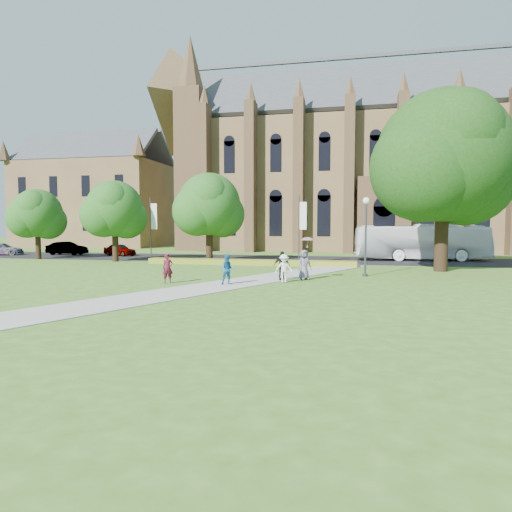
% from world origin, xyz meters
% --- Properties ---
extents(ground, '(160.00, 160.00, 0.00)m').
position_xyz_m(ground, '(0.00, 0.00, 0.00)').
color(ground, '#38641E').
rests_on(ground, ground).
extents(road, '(160.00, 10.00, 0.02)m').
position_xyz_m(road, '(0.00, 20.00, 0.01)').
color(road, black).
rests_on(road, ground).
extents(footpath, '(15.58, 28.54, 0.04)m').
position_xyz_m(footpath, '(0.00, 1.00, 0.02)').
color(footpath, '#B2B2A8').
rests_on(footpath, ground).
extents(flower_hedge, '(18.00, 1.40, 0.45)m').
position_xyz_m(flower_hedge, '(-2.00, 13.20, 0.23)').
color(flower_hedge, gold).
rests_on(flower_hedge, ground).
extents(cathedral, '(52.60, 18.25, 28.00)m').
position_xyz_m(cathedral, '(10.00, 39.73, 12.98)').
color(cathedral, brown).
rests_on(cathedral, ground).
extents(building_west, '(22.00, 14.00, 18.30)m').
position_xyz_m(building_west, '(-34.00, 42.00, 9.21)').
color(building_west, brown).
rests_on(building_west, ground).
extents(streetlamp, '(0.44, 0.44, 5.24)m').
position_xyz_m(streetlamp, '(7.50, 6.50, 3.30)').
color(streetlamp, '#38383D').
rests_on(streetlamp, ground).
extents(large_tree, '(9.60, 9.60, 13.20)m').
position_xyz_m(large_tree, '(13.00, 11.00, 8.37)').
color(large_tree, '#332114').
rests_on(large_tree, ground).
extents(street_tree_0, '(5.20, 5.20, 7.50)m').
position_xyz_m(street_tree_0, '(-15.00, 14.00, 4.87)').
color(street_tree_0, '#332114').
rests_on(street_tree_0, ground).
extents(street_tree_1, '(5.60, 5.60, 8.05)m').
position_xyz_m(street_tree_1, '(-6.00, 14.50, 5.22)').
color(street_tree_1, '#332114').
rests_on(street_tree_1, ground).
extents(street_tree_2, '(4.80, 4.80, 6.95)m').
position_xyz_m(street_tree_2, '(-24.00, 15.00, 4.53)').
color(street_tree_2, '#332114').
rests_on(street_tree_2, ground).
extents(banner_pole_0, '(0.70, 0.10, 6.00)m').
position_xyz_m(banner_pole_0, '(2.11, 15.20, 3.39)').
color(banner_pole_0, '#38383D').
rests_on(banner_pole_0, ground).
extents(banner_pole_1, '(0.70, 0.10, 6.00)m').
position_xyz_m(banner_pole_1, '(-11.89, 15.20, 3.39)').
color(banner_pole_1, '#38383D').
rests_on(banner_pole_1, ground).
extents(tour_coach, '(12.74, 4.75, 3.47)m').
position_xyz_m(tour_coach, '(13.01, 21.32, 1.75)').
color(tour_coach, white).
rests_on(tour_coach, road).
extents(car_0, '(4.16, 2.71, 1.32)m').
position_xyz_m(car_0, '(-18.41, 20.93, 0.68)').
color(car_0, gray).
rests_on(car_0, road).
extents(car_1, '(4.52, 1.72, 1.47)m').
position_xyz_m(car_1, '(-24.91, 20.91, 0.76)').
color(car_1, gray).
rests_on(car_1, road).
extents(car_2, '(4.91, 3.17, 1.32)m').
position_xyz_m(car_2, '(-31.96, 19.18, 0.68)').
color(car_2, gray).
rests_on(car_2, road).
extents(pedestrian_0, '(0.74, 0.69, 1.71)m').
position_xyz_m(pedestrian_0, '(-3.88, 0.23, 0.89)').
color(pedestrian_0, '#551326').
rests_on(pedestrian_0, footpath).
extents(pedestrian_1, '(1.03, 0.94, 1.72)m').
position_xyz_m(pedestrian_1, '(-0.22, 0.23, 0.90)').
color(pedestrian_1, '#1B5488').
rests_on(pedestrian_1, footpath).
extents(pedestrian_2, '(1.20, 0.89, 1.66)m').
position_xyz_m(pedestrian_2, '(2.73, 1.97, 0.87)').
color(pedestrian_2, white).
rests_on(pedestrian_2, footpath).
extents(pedestrian_3, '(1.12, 0.81, 1.77)m').
position_xyz_m(pedestrian_3, '(2.42, 3.07, 0.92)').
color(pedestrian_3, black).
rests_on(pedestrian_3, footpath).
extents(pedestrian_4, '(1.07, 0.99, 1.84)m').
position_xyz_m(pedestrian_4, '(3.76, 3.60, 0.96)').
color(pedestrian_4, slate).
rests_on(pedestrian_4, footpath).
extents(parasol, '(1.02, 1.02, 0.71)m').
position_xyz_m(parasol, '(3.94, 3.70, 2.23)').
color(parasol, '#E9A5B4').
rests_on(parasol, pedestrian_4).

